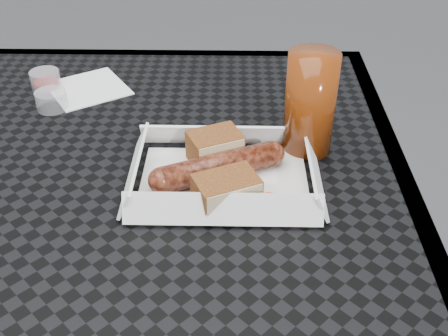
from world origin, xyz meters
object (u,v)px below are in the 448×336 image
patio_table (126,210)px  food_tray (224,181)px  bratwurst (219,167)px  drink_glass (310,103)px

patio_table → food_tray: bearing=-11.5°
patio_table → bratwurst: bratwurst is taller
bratwurst → drink_glass: size_ratio=1.21×
food_tray → bratwurst: bratwurst is taller
patio_table → drink_glass: size_ratio=5.43×
patio_table → drink_glass: (0.26, 0.06, 0.15)m
food_tray → drink_glass: 0.16m
bratwurst → food_tray: bearing=-29.3°
patio_table → food_tray: food_tray is taller
patio_table → drink_glass: bearing=12.0°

